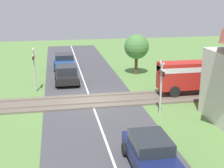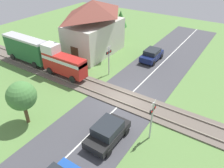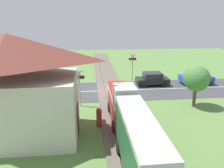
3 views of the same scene
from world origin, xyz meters
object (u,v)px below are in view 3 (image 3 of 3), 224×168
object	(u,v)px
car_near_crossing	(152,79)
station_building	(14,90)
train	(129,121)
car_behind_queue	(196,77)
crossing_signal_west_approach	(132,63)
crossing_signal_east_approach	(79,83)
car_far_side	(20,91)
pedestrian_by_station	(99,117)

from	to	relation	value
car_near_crossing	station_building	bearing A→B (deg)	40.65
train	car_behind_queue	xyz separation A→B (m)	(-10.17, -12.23, -1.08)
crossing_signal_west_approach	crossing_signal_east_approach	size ratio (longest dim) A/B	1.00
train	station_building	xyz separation A→B (m)	(6.83, -2.13, 1.42)
station_building	car_far_side	bearing A→B (deg)	-74.70
car_behind_queue	crossing_signal_west_approach	distance (m)	7.62
crossing_signal_east_approach	pedestrian_by_station	distance (m)	4.36
train	car_near_crossing	size ratio (longest dim) A/B	3.18
crossing_signal_west_approach	crossing_signal_east_approach	xyz separation A→B (m)	(6.14, 7.74, 0.00)
car_far_side	car_behind_queue	distance (m)	19.20
crossing_signal_west_approach	train	bearing A→B (deg)	78.18
train	car_far_side	xyz separation A→B (m)	(8.81, -9.35, -1.10)
crossing_signal_west_approach	pedestrian_by_station	xyz separation A→B (m)	(4.66, 11.59, -1.42)
car_behind_queue	pedestrian_by_station	world-z (taller)	pedestrian_by_station
pedestrian_by_station	car_far_side	bearing A→B (deg)	-41.00
car_behind_queue	pedestrian_by_station	xyz separation A→B (m)	(11.76, 9.16, -0.09)
car_near_crossing	car_far_side	xyz separation A→B (m)	(13.75, 2.88, -0.01)
car_behind_queue	pedestrian_by_station	size ratio (longest dim) A/B	2.37
train	car_near_crossing	bearing A→B (deg)	-111.99
car_far_side	station_building	bearing A→B (deg)	105.30
crossing_signal_west_approach	pedestrian_by_station	world-z (taller)	crossing_signal_west_approach
car_near_crossing	pedestrian_by_station	distance (m)	11.25
car_near_crossing	crossing_signal_east_approach	size ratio (longest dim) A/B	1.10
car_far_side	station_building	distance (m)	7.91
crossing_signal_east_approach	train	bearing A→B (deg)	113.92
car_behind_queue	station_building	bearing A→B (deg)	30.73
station_building	car_behind_queue	bearing A→B (deg)	-149.27
station_building	pedestrian_by_station	bearing A→B (deg)	-169.75
car_far_side	crossing_signal_west_approach	distance (m)	13.09
train	crossing_signal_west_approach	bearing A→B (deg)	-101.82
car_behind_queue	station_building	distance (m)	19.94
car_far_side	station_building	size ratio (longest dim) A/B	0.44
pedestrian_by_station	crossing_signal_east_approach	bearing A→B (deg)	-68.94
crossing_signal_east_approach	car_far_side	bearing A→B (deg)	-22.96
train	pedestrian_by_station	xyz separation A→B (m)	(1.59, -3.07, -1.16)
car_behind_queue	crossing_signal_east_approach	size ratio (longest dim) A/B	1.09
car_far_side	crossing_signal_west_approach	bearing A→B (deg)	-155.91
station_building	pedestrian_by_station	xyz separation A→B (m)	(-5.25, -0.95, -2.58)
car_near_crossing	station_building	distance (m)	15.72
pedestrian_by_station	car_near_crossing	bearing A→B (deg)	-125.47
crossing_signal_east_approach	crossing_signal_west_approach	bearing A→B (deg)	-128.41
train	car_far_side	world-z (taller)	train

